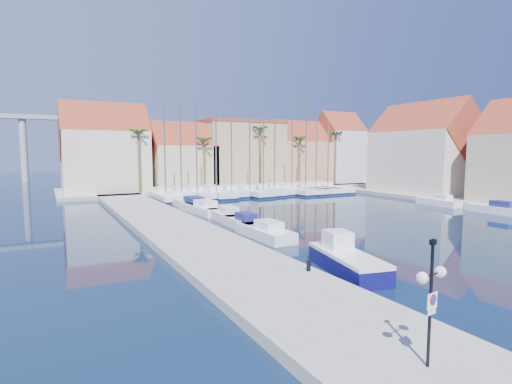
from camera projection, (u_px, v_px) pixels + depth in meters
ground at (387, 259)px, 24.21m from camera, size 260.00×260.00×0.00m
quay_west at (177, 230)px, 31.87m from camera, size 6.00×77.00×0.50m
shore_north at (224, 187)px, 71.06m from camera, size 54.00×16.00×0.50m
shore_east at (479, 200)px, 52.26m from camera, size 12.00×60.00×0.50m
lamp_post at (431, 284)px, 10.88m from camera, size 1.22×0.46×3.62m
bollard at (309, 266)px, 20.05m from camera, size 0.22×0.22×0.55m
fishing_boat at (346, 259)px, 21.57m from camera, size 3.15×6.14×2.05m
motorboat_west_0 at (265, 231)px, 30.06m from camera, size 2.03×6.19×1.40m
motorboat_west_1 at (244, 223)px, 33.85m from camera, size 1.90×5.58×1.40m
motorboat_west_2 at (226, 215)px, 37.96m from camera, size 2.29×6.24×1.40m
motorboat_west_3 at (203, 208)px, 42.76m from camera, size 2.99×7.51×1.40m
motorboat_west_4 at (192, 204)px, 46.34m from camera, size 2.49×7.52×1.40m
motorboat_west_5 at (174, 198)px, 52.33m from camera, size 2.34×6.73×1.40m
motorboat_east_0 at (498, 209)px, 42.12m from camera, size 2.08×6.18×1.40m
motorboat_east_1 at (439, 201)px, 48.35m from camera, size 1.82×5.41×1.40m
sailboat_0 at (165, 196)px, 54.31m from camera, size 2.95×10.84×12.82m
sailboat_1 at (180, 195)px, 55.13m from camera, size 3.22×9.52×13.21m
sailboat_2 at (196, 194)px, 56.58m from camera, size 2.53×9.52×13.41m
sailboat_3 at (215, 193)px, 57.72m from camera, size 3.11×10.79×13.94m
sailboat_4 at (230, 192)px, 58.81m from camera, size 2.73×8.85×14.50m
sailboat_5 at (248, 192)px, 59.65m from camera, size 3.35×10.96×13.52m
sailboat_6 at (261, 191)px, 60.58m from camera, size 3.24×9.83×14.92m
sailboat_7 at (273, 190)px, 61.80m from camera, size 2.44×8.96×11.71m
sailboat_8 at (289, 190)px, 62.79m from camera, size 4.04×12.12×14.76m
sailboat_9 at (303, 189)px, 63.59m from camera, size 3.61×11.46×14.95m
sailboat_10 at (314, 189)px, 64.93m from camera, size 3.94×12.08×12.53m
sailboat_11 at (325, 188)px, 66.04m from camera, size 4.17×12.18×11.65m
building_0 at (105, 152)px, 60.26m from camera, size 12.30×9.00×13.50m
building_1 at (182, 159)px, 65.96m from camera, size 10.30×8.00×11.00m
building_2 at (239, 153)px, 71.86m from camera, size 14.20×10.20×11.50m
building_3 at (298, 155)px, 76.60m from camera, size 10.30×8.00×12.00m
building_4 at (338, 150)px, 79.79m from camera, size 8.30×8.00×14.00m
building_6 at (423, 152)px, 59.55m from camera, size 9.00×14.30×13.50m
palm_0 at (138, 134)px, 57.47m from camera, size 2.60×2.60×10.15m
palm_1 at (204, 141)px, 62.21m from camera, size 2.60×2.60×9.15m
palm_2 at (260, 131)px, 66.67m from camera, size 2.60×2.60×11.15m
palm_3 at (300, 140)px, 70.53m from camera, size 2.60×2.60×9.65m
palm_4 at (336, 136)px, 74.16m from camera, size 2.60×2.60×10.65m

